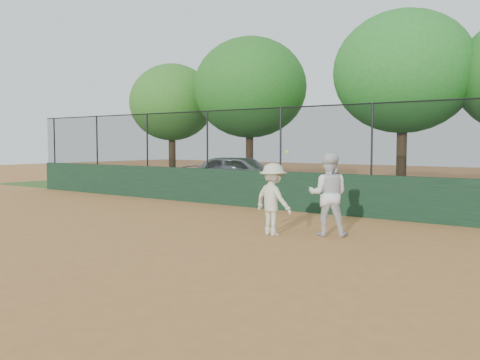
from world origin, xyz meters
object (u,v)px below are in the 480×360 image
Objects in this scene: parked_car at (241,175)px; tree_1 at (250,88)px; tree_2 at (403,72)px; tree_0 at (172,103)px; player_main at (273,199)px; player_second at (328,194)px.

parked_car is 5.08m from tree_1.
tree_0 is at bearing 175.68° from tree_2.
tree_2 is (-0.29, 8.73, 3.78)m from player_main.
player_second is at bearing -33.21° from tree_0.
tree_1 is 1.01× the size of tree_2.
tree_1 is (-8.81, 9.02, 3.65)m from player_second.
tree_2 is at bearing -7.67° from tree_1.
tree_1 reaches higher than tree_0.
parked_car is at bearing -64.26° from player_second.
player_main is 0.29× the size of tree_2.
tree_2 is (5.76, 1.92, 3.78)m from parked_car.
tree_2 reaches higher than tree_0.
player_second is at bearing -80.72° from tree_2.
tree_2 is at bearing -104.20° from player_second.
parked_car is 2.48× the size of player_main.
tree_0 is (-13.67, 8.95, 3.20)m from player_second.
tree_1 is at bearing -69.18° from player_second.
tree_0 is 12.41m from tree_2.
parked_car is at bearing -161.59° from tree_2.
tree_0 reaches higher than player_main.
tree_2 reaches higher than player_main.
player_main reaches higher than player_second.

